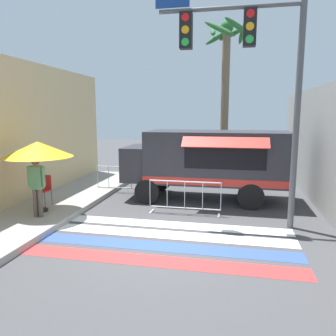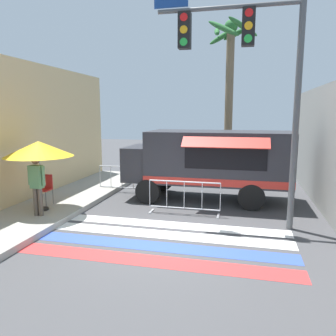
{
  "view_description": "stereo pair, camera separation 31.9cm",
  "coord_description": "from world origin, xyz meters",
  "px_view_note": "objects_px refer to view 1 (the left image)",
  "views": [
    {
      "loc": [
        1.64,
        -7.24,
        3.01
      ],
      "look_at": [
        -0.4,
        2.7,
        1.34
      ],
      "focal_mm": 35.0,
      "sensor_mm": 36.0,
      "label": 1
    },
    {
      "loc": [
        1.95,
        -7.18,
        3.01
      ],
      "look_at": [
        -0.4,
        2.7,
        1.34
      ],
      "focal_mm": 35.0,
      "sensor_mm": 36.0,
      "label": 2
    }
  ],
  "objects_px": {
    "vendor_person": "(37,183)",
    "barricade_front": "(185,198)",
    "folding_chair": "(44,187)",
    "patio_umbrella": "(38,150)",
    "barricade_side": "(120,180)",
    "palm_tree": "(226,73)",
    "food_truck": "(205,158)",
    "traffic_signal_pole": "(251,62)"
  },
  "relations": [
    {
      "from": "folding_chair",
      "to": "vendor_person",
      "type": "bearing_deg",
      "value": -52.99
    },
    {
      "from": "food_truck",
      "to": "barricade_side",
      "type": "relative_size",
      "value": 3.05
    },
    {
      "from": "vendor_person",
      "to": "barricade_front",
      "type": "xyz_separation_m",
      "value": [
        3.89,
        1.61,
        -0.62
      ]
    },
    {
      "from": "patio_umbrella",
      "to": "barricade_side",
      "type": "distance_m",
      "value": 3.88
    },
    {
      "from": "patio_umbrella",
      "to": "palm_tree",
      "type": "bearing_deg",
      "value": 56.3
    },
    {
      "from": "patio_umbrella",
      "to": "folding_chair",
      "type": "bearing_deg",
      "value": 114.48
    },
    {
      "from": "palm_tree",
      "to": "barricade_front",
      "type": "bearing_deg",
      "value": -98.12
    },
    {
      "from": "traffic_signal_pole",
      "to": "barricade_front",
      "type": "relative_size",
      "value": 2.76
    },
    {
      "from": "barricade_front",
      "to": "barricade_side",
      "type": "xyz_separation_m",
      "value": [
        -2.88,
        2.24,
        -0.01
      ]
    },
    {
      "from": "patio_umbrella",
      "to": "barricade_side",
      "type": "xyz_separation_m",
      "value": [
        1.23,
        3.36,
        -1.5
      ]
    },
    {
      "from": "patio_umbrella",
      "to": "barricade_side",
      "type": "height_order",
      "value": "patio_umbrella"
    },
    {
      "from": "barricade_side",
      "to": "vendor_person",
      "type": "bearing_deg",
      "value": -104.67
    },
    {
      "from": "food_truck",
      "to": "palm_tree",
      "type": "xyz_separation_m",
      "value": [
        0.5,
        4.56,
        3.41
      ]
    },
    {
      "from": "patio_umbrella",
      "to": "folding_chair",
      "type": "relative_size",
      "value": 2.17
    },
    {
      "from": "traffic_signal_pole",
      "to": "barricade_side",
      "type": "height_order",
      "value": "traffic_signal_pole"
    },
    {
      "from": "folding_chair",
      "to": "palm_tree",
      "type": "xyz_separation_m",
      "value": [
        5.3,
        6.96,
        4.14
      ]
    },
    {
      "from": "traffic_signal_pole",
      "to": "vendor_person",
      "type": "distance_m",
      "value": 6.58
    },
    {
      "from": "patio_umbrella",
      "to": "vendor_person",
      "type": "distance_m",
      "value": 1.03
    },
    {
      "from": "folding_chair",
      "to": "traffic_signal_pole",
      "type": "bearing_deg",
      "value": 11.55
    },
    {
      "from": "traffic_signal_pole",
      "to": "patio_umbrella",
      "type": "xyz_separation_m",
      "value": [
        -5.9,
        -0.48,
        -2.33
      ]
    },
    {
      "from": "barricade_side",
      "to": "food_truck",
      "type": "bearing_deg",
      "value": -6.46
    },
    {
      "from": "traffic_signal_pole",
      "to": "patio_umbrella",
      "type": "distance_m",
      "value": 6.36
    },
    {
      "from": "food_truck",
      "to": "palm_tree",
      "type": "relative_size",
      "value": 0.78
    },
    {
      "from": "vendor_person",
      "to": "barricade_front",
      "type": "distance_m",
      "value": 4.26
    },
    {
      "from": "food_truck",
      "to": "folding_chair",
      "type": "distance_m",
      "value": 5.42
    },
    {
      "from": "barricade_side",
      "to": "palm_tree",
      "type": "xyz_separation_m",
      "value": [
        3.8,
        4.19,
        4.38
      ]
    },
    {
      "from": "folding_chair",
      "to": "palm_tree",
      "type": "height_order",
      "value": "palm_tree"
    },
    {
      "from": "vendor_person",
      "to": "patio_umbrella",
      "type": "bearing_deg",
      "value": 120.92
    },
    {
      "from": "folding_chair",
      "to": "patio_umbrella",
      "type": "bearing_deg",
      "value": -52.92
    },
    {
      "from": "vendor_person",
      "to": "barricade_side",
      "type": "height_order",
      "value": "vendor_person"
    },
    {
      "from": "barricade_side",
      "to": "traffic_signal_pole",
      "type": "bearing_deg",
      "value": -31.74
    },
    {
      "from": "patio_umbrella",
      "to": "vendor_person",
      "type": "bearing_deg",
      "value": -65.67
    },
    {
      "from": "palm_tree",
      "to": "barricade_side",
      "type": "bearing_deg",
      "value": -132.2
    },
    {
      "from": "food_truck",
      "to": "vendor_person",
      "type": "bearing_deg",
      "value": -141.03
    },
    {
      "from": "barricade_side",
      "to": "palm_tree",
      "type": "distance_m",
      "value": 7.16
    },
    {
      "from": "palm_tree",
      "to": "vendor_person",
      "type": "bearing_deg",
      "value": -120.86
    },
    {
      "from": "barricade_side",
      "to": "palm_tree",
      "type": "bearing_deg",
      "value": 47.8
    },
    {
      "from": "barricade_front",
      "to": "barricade_side",
      "type": "distance_m",
      "value": 3.65
    },
    {
      "from": "barricade_side",
      "to": "palm_tree",
      "type": "height_order",
      "value": "palm_tree"
    },
    {
      "from": "traffic_signal_pole",
      "to": "barricade_front",
      "type": "xyz_separation_m",
      "value": [
        -1.78,
        0.64,
        -3.82
      ]
    },
    {
      "from": "traffic_signal_pole",
      "to": "barricade_side",
      "type": "relative_size",
      "value": 3.25
    },
    {
      "from": "traffic_signal_pole",
      "to": "patio_umbrella",
      "type": "height_order",
      "value": "traffic_signal_pole"
    }
  ]
}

